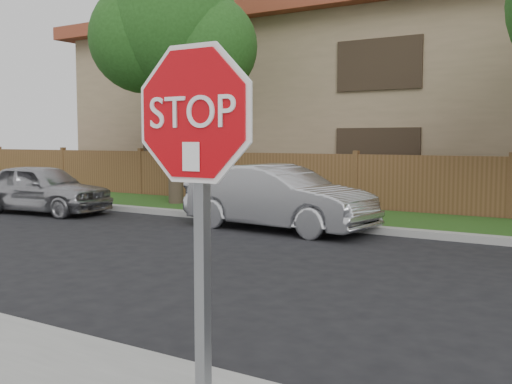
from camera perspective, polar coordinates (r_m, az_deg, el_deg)
The scene contains 7 objects.
far_curb at distance 12.51m, azimuth 20.58°, elevation -4.20°, with size 70.00×0.30×0.15m, color gray.
grass_strip at distance 14.11m, azimuth 21.97°, elevation -3.28°, with size 70.00×3.00×0.12m, color #1E4714.
fence at distance 15.60m, azimuth 23.13°, elevation 0.18°, with size 70.00×0.12×1.60m, color brown.
tree_left at distance 18.02m, azimuth -8.05°, elevation 15.26°, with size 4.80×3.90×7.78m.
stop_sign at distance 3.14m, azimuth -5.69°, elevation 1.56°, with size 1.01×0.13×2.55m.
sedan_far_left at distance 17.27m, azimuth -19.68°, elevation 0.32°, with size 1.60×3.97×1.35m, color #A5A4A9.
sedan_left at distance 13.24m, azimuth 2.15°, elevation -0.54°, with size 1.53×4.40×1.45m, color #B2B3B7.
Camera 1 is at (2.50, -3.95, 2.02)m, focal length 42.00 mm.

